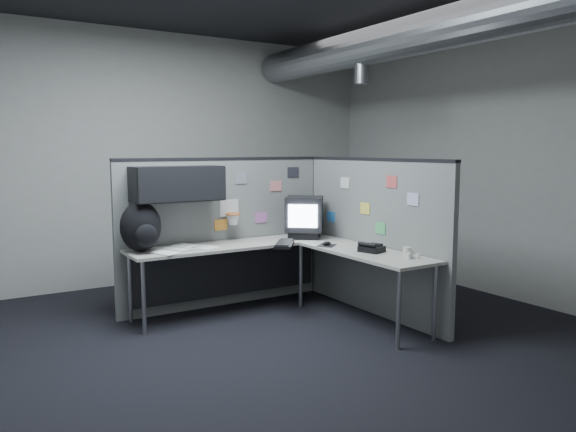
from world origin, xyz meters
TOP-DOWN VIEW (x-y plane):
  - room at (0.56, 0.00)m, footprint 5.62×5.62m
  - partition_back at (-0.25, 1.23)m, footprint 2.44×0.42m
  - partition_right at (1.10, 0.22)m, footprint 0.07×2.23m
  - desk at (0.15, 0.70)m, footprint 2.31×2.11m
  - monitor at (0.73, 0.95)m, footprint 0.57×0.57m
  - keyboard at (0.26, 0.61)m, footprint 0.42×0.47m
  - mouse at (0.63, 0.38)m, footprint 0.26×0.26m
  - phone at (0.79, -0.14)m, footprint 0.25×0.26m
  - bottles at (0.89, -0.56)m, footprint 0.12×0.16m
  - cup at (0.87, -0.55)m, footprint 0.10×0.10m
  - papers at (-0.69, 0.98)m, footprint 0.72×0.58m
  - backpack at (-1.10, 1.04)m, footprint 0.47×0.46m

SIDE VIEW (x-z plane):
  - desk at x=0.15m, z-range 0.25..0.98m
  - papers at x=-0.69m, z-range 0.73..0.74m
  - mouse at x=0.63m, z-range 0.72..0.77m
  - keyboard at x=0.26m, z-range 0.73..0.77m
  - bottles at x=0.89m, z-range 0.72..0.80m
  - phone at x=0.79m, z-range 0.72..0.82m
  - cup at x=0.87m, z-range 0.73..0.83m
  - partition_right at x=1.10m, z-range 0.00..1.63m
  - monitor at x=0.73m, z-range 0.74..1.20m
  - backpack at x=-1.10m, z-range 0.72..1.21m
  - partition_back at x=-0.25m, z-range 0.18..1.81m
  - room at x=0.56m, z-range 0.49..3.71m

